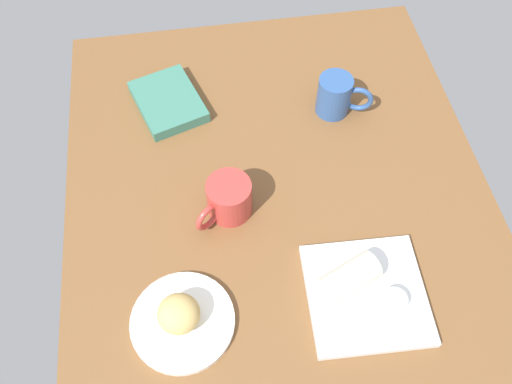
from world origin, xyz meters
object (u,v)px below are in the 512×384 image
(round_plate, at_px, (183,322))
(book_stack, at_px, (168,102))
(sauce_cup, at_px, (394,301))
(scone_pastry, at_px, (179,314))
(breakfast_wrap, at_px, (349,278))
(coffee_mug, at_px, (228,199))
(second_mug, at_px, (336,95))
(square_plate, at_px, (366,294))

(round_plate, bearing_deg, book_stack, 179.09)
(sauce_cup, bearing_deg, scone_pastry, -94.56)
(sauce_cup, xyz_separation_m, breakfast_wrap, (-0.05, -0.07, 0.01))
(scone_pastry, bearing_deg, coffee_mug, 152.68)
(book_stack, height_order, second_mug, second_mug)
(square_plate, bearing_deg, breakfast_wrap, -125.23)
(round_plate, distance_m, second_mug, 0.61)
(square_plate, xyz_separation_m, sauce_cup, (0.03, 0.04, 0.02))
(scone_pastry, height_order, book_stack, scone_pastry)
(breakfast_wrap, bearing_deg, book_stack, 7.31)
(scone_pastry, bearing_deg, sauce_cup, 85.44)
(breakfast_wrap, distance_m, coffee_mug, 0.29)
(round_plate, height_order, sauce_cup, sauce_cup)
(coffee_mug, bearing_deg, round_plate, -26.59)
(round_plate, xyz_separation_m, breakfast_wrap, (-0.02, 0.31, 0.04))
(second_mug, bearing_deg, round_plate, -40.31)
(breakfast_wrap, relative_size, second_mug, 0.89)
(sauce_cup, bearing_deg, square_plate, -125.23)
(sauce_cup, bearing_deg, breakfast_wrap, -125.23)
(round_plate, relative_size, book_stack, 0.90)
(round_plate, distance_m, coffee_mug, 0.26)
(round_plate, xyz_separation_m, sauce_cup, (0.03, 0.39, 0.02))
(square_plate, relative_size, sauce_cup, 4.68)
(scone_pastry, height_order, square_plate, scone_pastry)
(round_plate, xyz_separation_m, book_stack, (-0.54, 0.01, 0.01))
(scone_pastry, relative_size, breakfast_wrap, 0.70)
(book_stack, xyz_separation_m, coffee_mug, (0.31, 0.11, 0.03))
(square_plate, xyz_separation_m, coffee_mug, (-0.23, -0.23, 0.04))
(sauce_cup, distance_m, coffee_mug, 0.37)
(book_stack, relative_size, second_mug, 1.71)
(coffee_mug, relative_size, second_mug, 0.97)
(square_plate, relative_size, coffee_mug, 1.82)
(sauce_cup, bearing_deg, second_mug, 179.16)
(scone_pastry, bearing_deg, book_stack, 178.81)
(sauce_cup, xyz_separation_m, second_mug, (-0.49, 0.01, 0.02))
(book_stack, bearing_deg, round_plate, -0.91)
(square_plate, xyz_separation_m, breakfast_wrap, (-0.02, -0.03, 0.04))
(scone_pastry, distance_m, square_plate, 0.35)
(scone_pastry, height_order, second_mug, second_mug)
(book_stack, xyz_separation_m, second_mug, (0.07, 0.38, 0.04))
(scone_pastry, xyz_separation_m, square_plate, (0.00, 0.35, -0.04))
(square_plate, height_order, breakfast_wrap, breakfast_wrap)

